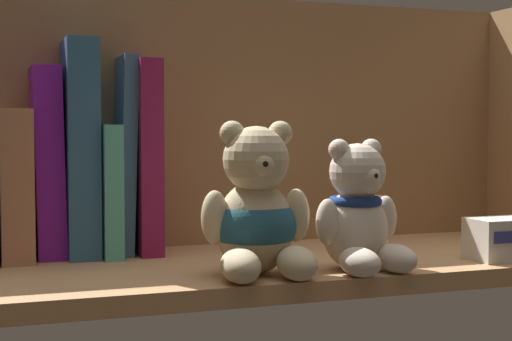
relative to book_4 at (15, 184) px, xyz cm
name	(u,v)px	position (x,y,z in cm)	size (l,w,h in cm)	color
shelf_board	(255,269)	(24.94, -11.33, -9.41)	(81.10, 26.97, 2.00)	tan
shelf_back_panel	(218,129)	(24.94, 2.76, 6.26)	(83.50, 1.20, 33.34)	#976D47
book_4	(15,184)	(0.00, 0.00, 0.00)	(3.49, 13.62, 16.82)	tan
book_5	(47,162)	(3.54, 0.00, 2.41)	(3.15, 9.65, 21.65)	purple
book_6	(78,149)	(7.11, 0.00, 3.95)	(3.54, 12.50, 24.73)	#2F5E8A
book_7	(105,189)	(10.16, 0.00, -0.84)	(2.12, 14.21, 15.13)	#52B4A8
book_8	(122,155)	(12.27, 0.00, 3.15)	(1.66, 9.78, 23.12)	#416A8F
book_9	(142,157)	(14.65, 0.00, 2.91)	(2.64, 12.31, 22.64)	#84194D
teddy_bear_larger	(256,215)	(22.24, -19.48, -2.34)	(11.35, 11.93, 15.45)	beige
teddy_bear_smaller	(359,214)	(33.18, -20.42, -2.60)	(10.09, 10.47, 13.61)	beige
pillar_candle	(369,223)	(40.83, -8.32, -5.19)	(4.63, 4.63, 6.45)	silver
small_product_box	(507,239)	(51.87, -20.10, -6.07)	(8.47, 5.22, 4.67)	silver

